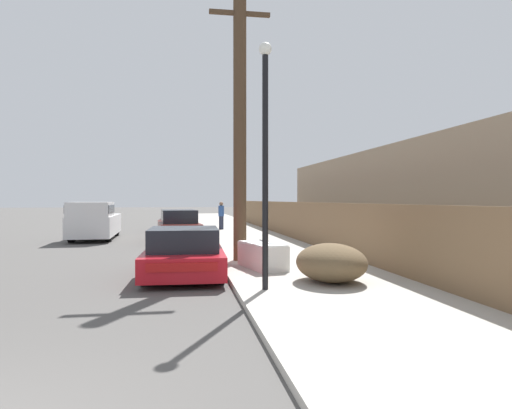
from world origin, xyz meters
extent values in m
cube|color=#ADA89E|center=(5.30, 23.50, 0.06)|extent=(4.20, 63.00, 0.12)
cube|color=silver|center=(4.22, 8.41, 0.43)|extent=(1.11, 1.92, 0.63)
cube|color=white|center=(4.22, 8.41, 0.76)|extent=(1.06, 1.84, 0.03)
cube|color=#333335|center=(4.30, 9.00, 0.79)|extent=(0.07, 0.20, 0.02)
cube|color=gray|center=(4.16, 8.69, 0.78)|extent=(0.75, 0.23, 0.01)
cube|color=gray|center=(4.28, 8.15, 0.78)|extent=(0.75, 0.23, 0.01)
cube|color=red|center=(2.19, 8.27, 0.41)|extent=(2.02, 4.16, 0.54)
cube|color=black|center=(2.18, 7.90, 0.95)|extent=(1.69, 2.02, 0.54)
cube|color=#B21414|center=(2.13, 6.20, 0.51)|extent=(1.48, 0.07, 0.19)
cylinder|color=black|center=(1.40, 9.57, 0.32)|extent=(0.22, 0.65, 0.65)
cylinder|color=black|center=(3.06, 9.52, 0.32)|extent=(0.22, 0.65, 0.65)
cylinder|color=black|center=(1.33, 7.02, 0.32)|extent=(0.22, 0.65, 0.65)
cylinder|color=black|center=(2.99, 6.98, 0.32)|extent=(0.22, 0.65, 0.65)
cube|color=#5B1E19|center=(1.99, 17.56, 0.52)|extent=(2.05, 4.48, 0.73)
cube|color=black|center=(2.01, 17.38, 1.16)|extent=(1.66, 2.55, 0.57)
cube|color=#B21414|center=(2.16, 15.37, 0.64)|extent=(1.34, 0.13, 0.25)
cylinder|color=black|center=(1.15, 18.85, 0.34)|extent=(0.25, 0.69, 0.68)
cylinder|color=black|center=(2.63, 18.96, 0.34)|extent=(0.25, 0.69, 0.68)
cylinder|color=black|center=(1.36, 16.15, 0.34)|extent=(0.25, 0.69, 0.68)
cylinder|color=black|center=(2.84, 16.27, 0.34)|extent=(0.25, 0.69, 0.68)
cube|color=#5B1E19|center=(1.83, 24.48, 0.46)|extent=(1.96, 4.62, 0.64)
cube|color=black|center=(1.83, 24.30, 1.03)|extent=(1.65, 2.60, 0.50)
cube|color=#B21414|center=(1.78, 22.18, 0.57)|extent=(1.45, 0.06, 0.22)
cylinder|color=black|center=(1.06, 25.92, 0.31)|extent=(0.21, 0.63, 0.62)
cylinder|color=black|center=(2.67, 25.89, 0.31)|extent=(0.21, 0.63, 0.62)
cylinder|color=black|center=(0.99, 23.08, 0.31)|extent=(0.21, 0.63, 0.62)
cylinder|color=black|center=(2.61, 23.05, 0.31)|extent=(0.21, 0.63, 0.62)
cube|color=silver|center=(-1.99, 19.75, 0.67)|extent=(2.13, 5.67, 0.94)
cube|color=silver|center=(-1.93, 18.21, 1.47)|extent=(1.89, 2.59, 0.65)
cube|color=black|center=(-1.93, 18.21, 1.49)|extent=(1.92, 2.54, 0.36)
cylinder|color=black|center=(-1.13, 18.05, 0.41)|extent=(0.29, 0.83, 0.82)
cylinder|color=black|center=(-2.71, 17.99, 0.41)|extent=(0.29, 0.83, 0.82)
cylinder|color=black|center=(-1.27, 21.52, 0.41)|extent=(0.29, 0.83, 0.82)
cylinder|color=black|center=(-2.85, 21.45, 0.41)|extent=(0.29, 0.83, 0.82)
cylinder|color=#4C3826|center=(3.83, 9.97, 4.16)|extent=(0.39, 0.39, 8.07)
cube|color=#4C3826|center=(3.83, 9.97, 7.38)|extent=(1.80, 0.12, 0.12)
cylinder|color=black|center=(3.77, 5.57, 2.45)|extent=(0.12, 0.12, 4.66)
sphere|color=white|center=(3.77, 5.57, 4.91)|extent=(0.26, 0.26, 0.26)
ellipsoid|color=brown|center=(5.35, 6.17, 0.54)|extent=(1.51, 1.87, 0.84)
cube|color=brown|center=(7.25, 16.64, 0.96)|extent=(0.08, 35.53, 1.68)
cube|color=gray|center=(12.57, 15.25, 1.97)|extent=(6.00, 20.42, 3.93)
cylinder|color=#282D42|center=(4.48, 23.93, 0.52)|extent=(0.28, 0.28, 0.79)
cylinder|color=#2D5193|center=(4.48, 23.93, 1.23)|extent=(0.34, 0.34, 0.63)
sphere|color=#8C664C|center=(4.48, 23.93, 1.66)|extent=(0.24, 0.24, 0.24)
camera|label=1|loc=(2.12, -3.36, 1.92)|focal=32.00mm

